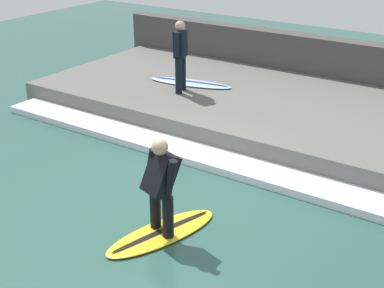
# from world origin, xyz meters

# --- Properties ---
(ground_plane) EXTENTS (28.00, 28.00, 0.00)m
(ground_plane) POSITION_xyz_m (0.00, 0.00, 0.00)
(ground_plane) COLOR #2D564C
(concrete_ledge) EXTENTS (4.40, 11.13, 0.46)m
(concrete_ledge) POSITION_xyz_m (4.19, 0.00, 0.23)
(concrete_ledge) COLOR #66635E
(concrete_ledge) RESTS_ON ground_plane
(back_wall) EXTENTS (0.50, 11.69, 1.37)m
(back_wall) POSITION_xyz_m (6.64, 0.00, 0.68)
(back_wall) COLOR #474442
(back_wall) RESTS_ON ground_plane
(wave_foam_crest) EXTENTS (0.73, 10.57, 0.14)m
(wave_foam_crest) POSITION_xyz_m (1.63, 0.00, 0.07)
(wave_foam_crest) COLOR silver
(wave_foam_crest) RESTS_ON ground_plane
(surfboard_riding) EXTENTS (1.94, 1.11, 0.07)m
(surfboard_riding) POSITION_xyz_m (-0.77, -0.54, 0.03)
(surfboard_riding) COLOR yellow
(surfboard_riding) RESTS_ON ground_plane
(surfer_riding) EXTENTS (0.56, 0.65, 1.45)m
(surfer_riding) POSITION_xyz_m (-0.77, -0.54, 0.86)
(surfer_riding) COLOR black
(surfer_riding) RESTS_ON surfboard_riding
(surfer_waiting_near) EXTENTS (0.52, 0.34, 1.60)m
(surfer_waiting_near) POSITION_xyz_m (3.52, 2.12, 1.36)
(surfer_waiting_near) COLOR black
(surfer_waiting_near) RESTS_ON concrete_ledge
(surfboard_waiting_near) EXTENTS (0.91, 2.11, 0.07)m
(surfboard_waiting_near) POSITION_xyz_m (4.10, 2.25, 0.49)
(surfboard_waiting_near) COLOR silver
(surfboard_waiting_near) RESTS_ON concrete_ledge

